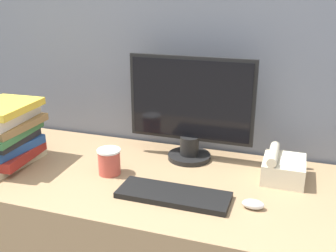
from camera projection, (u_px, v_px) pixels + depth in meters
name	position (u px, v px, depth m)	size (l,w,h in m)	color
cubicle_panel_rear	(185.00, 120.00, 1.80)	(2.02, 0.04, 1.75)	slate
monitor	(190.00, 111.00, 1.60)	(0.52, 0.18, 0.43)	black
keyboard	(173.00, 195.00, 1.35)	(0.39, 0.14, 0.02)	black
mouse	(253.00, 204.00, 1.28)	(0.07, 0.04, 0.03)	silver
coffee_cup	(109.00, 162.00, 1.51)	(0.09, 0.09, 0.10)	#BF4C3F
book_stack	(5.00, 135.00, 1.57)	(0.23, 0.32, 0.26)	#C6B78C
desk_telephone	(283.00, 168.00, 1.47)	(0.15, 0.18, 0.12)	beige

